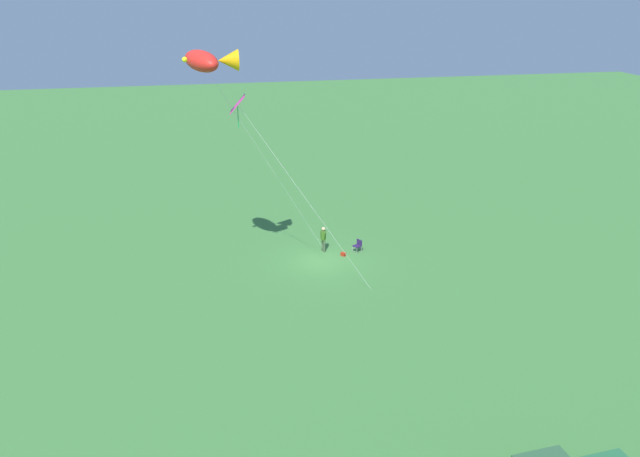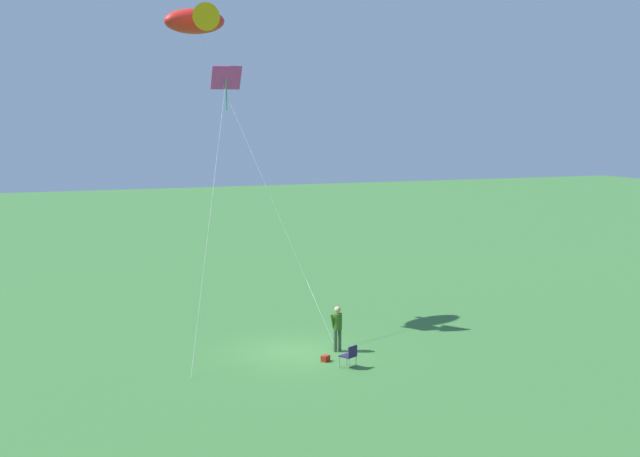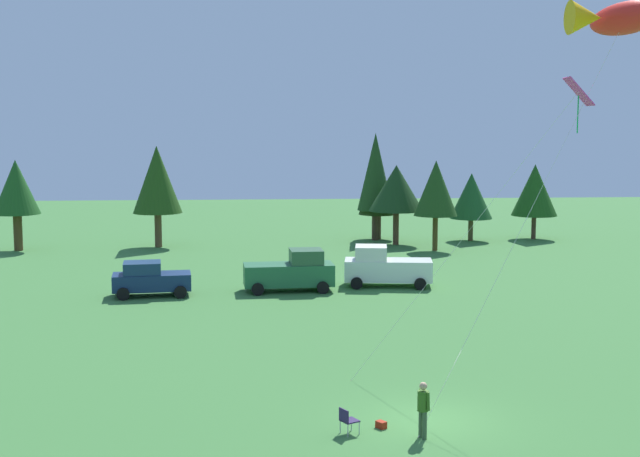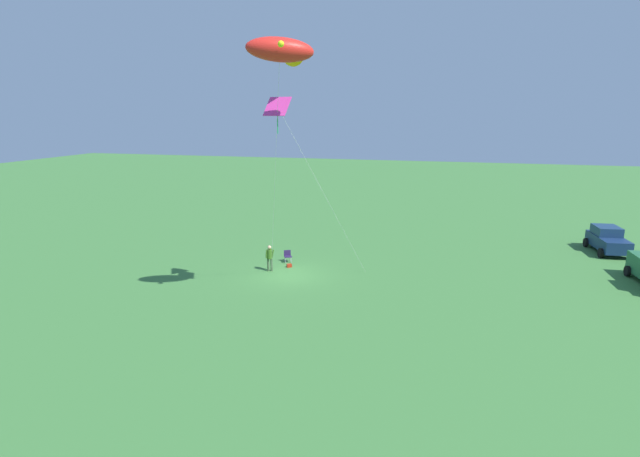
{
  "view_description": "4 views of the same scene",
  "coord_description": "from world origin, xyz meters",
  "px_view_note": "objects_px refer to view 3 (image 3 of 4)",
  "views": [
    {
      "loc": [
        7.69,
        35.77,
        16.55
      ],
      "look_at": [
        0.11,
        0.04,
        2.28
      ],
      "focal_mm": 35.0,
      "sensor_mm": 36.0,
      "label": 1
    },
    {
      "loc": [
        -30.92,
        11.39,
        8.85
      ],
      "look_at": [
        -0.12,
        -0.93,
        4.71
      ],
      "focal_mm": 50.0,
      "sensor_mm": 36.0,
      "label": 2
    },
    {
      "loc": [
        -5.36,
        -27.2,
        9.58
      ],
      "look_at": [
        -3.38,
        1.16,
        6.09
      ],
      "focal_mm": 50.0,
      "sensor_mm": 36.0,
      "label": 3
    },
    {
      "loc": [
        28.92,
        9.84,
        10.2
      ],
      "look_at": [
        -3.37,
        1.11,
        2.38
      ],
      "focal_mm": 28.0,
      "sensor_mm": 36.0,
      "label": 4
    }
  ],
  "objects_px": {
    "backpack_on_grass": "(381,425)",
    "car_navy_hatch": "(150,279)",
    "truck_green_flatbed": "(292,272)",
    "kite_diamond_rainbow": "(573,99)",
    "truck_white_pickup": "(385,267)",
    "person_kite_flyer": "(423,405)",
    "kite_large_fish": "(616,18)",
    "folding_chair": "(347,419)"
  },
  "relations": [
    {
      "from": "backpack_on_grass",
      "to": "car_navy_hatch",
      "type": "relative_size",
      "value": 0.07
    },
    {
      "from": "truck_green_flatbed",
      "to": "backpack_on_grass",
      "type": "bearing_deg",
      "value": -88.75
    },
    {
      "from": "car_navy_hatch",
      "to": "kite_diamond_rainbow",
      "type": "relative_size",
      "value": 0.4
    },
    {
      "from": "truck_green_flatbed",
      "to": "truck_white_pickup",
      "type": "xyz_separation_m",
      "value": [
        5.45,
        1.08,
        0.0
      ]
    },
    {
      "from": "truck_green_flatbed",
      "to": "kite_diamond_rainbow",
      "type": "distance_m",
      "value": 24.22
    },
    {
      "from": "backpack_on_grass",
      "to": "car_navy_hatch",
      "type": "bearing_deg",
      "value": 114.12
    },
    {
      "from": "person_kite_flyer",
      "to": "kite_large_fish",
      "type": "height_order",
      "value": "kite_large_fish"
    },
    {
      "from": "person_kite_flyer",
      "to": "folding_chair",
      "type": "bearing_deg",
      "value": 148.01
    },
    {
      "from": "car_navy_hatch",
      "to": "truck_white_pickup",
      "type": "distance_m",
      "value": 13.39
    },
    {
      "from": "folding_chair",
      "to": "car_navy_hatch",
      "type": "distance_m",
      "value": 23.8
    },
    {
      "from": "folding_chair",
      "to": "truck_white_pickup",
      "type": "relative_size",
      "value": 0.16
    },
    {
      "from": "backpack_on_grass",
      "to": "truck_green_flatbed",
      "type": "distance_m",
      "value": 22.73
    },
    {
      "from": "backpack_on_grass",
      "to": "kite_large_fish",
      "type": "bearing_deg",
      "value": 17.73
    },
    {
      "from": "truck_green_flatbed",
      "to": "truck_white_pickup",
      "type": "relative_size",
      "value": 0.98
    },
    {
      "from": "person_kite_flyer",
      "to": "folding_chair",
      "type": "distance_m",
      "value": 2.36
    },
    {
      "from": "person_kite_flyer",
      "to": "truck_white_pickup",
      "type": "distance_m",
      "value": 24.77
    },
    {
      "from": "person_kite_flyer",
      "to": "kite_large_fish",
      "type": "distance_m",
      "value": 14.2
    },
    {
      "from": "backpack_on_grass",
      "to": "kite_diamond_rainbow",
      "type": "relative_size",
      "value": 0.03
    },
    {
      "from": "car_navy_hatch",
      "to": "person_kite_flyer",
      "type": "bearing_deg",
      "value": 109.45
    },
    {
      "from": "person_kite_flyer",
      "to": "truck_white_pickup",
      "type": "xyz_separation_m",
      "value": [
        2.39,
        24.66,
        0.08
      ]
    },
    {
      "from": "person_kite_flyer",
      "to": "truck_green_flatbed",
      "type": "relative_size",
      "value": 0.34
    },
    {
      "from": "kite_large_fish",
      "to": "kite_diamond_rainbow",
      "type": "distance_m",
      "value": 3.21
    },
    {
      "from": "truck_white_pickup",
      "to": "car_navy_hatch",
      "type": "bearing_deg",
      "value": 16.14
    },
    {
      "from": "person_kite_flyer",
      "to": "backpack_on_grass",
      "type": "bearing_deg",
      "value": 119.76
    },
    {
      "from": "backpack_on_grass",
      "to": "kite_large_fish",
      "type": "height_order",
      "value": "kite_large_fish"
    },
    {
      "from": "kite_diamond_rainbow",
      "to": "truck_white_pickup",
      "type": "bearing_deg",
      "value": 97.61
    },
    {
      "from": "folding_chair",
      "to": "truck_green_flatbed",
      "type": "xyz_separation_m",
      "value": [
        -0.81,
        23.11,
        0.61
      ]
    },
    {
      "from": "truck_white_pickup",
      "to": "kite_diamond_rainbow",
      "type": "bearing_deg",
      "value": 105.14
    },
    {
      "from": "car_navy_hatch",
      "to": "kite_diamond_rainbow",
      "type": "distance_m",
      "value": 27.26
    },
    {
      "from": "truck_green_flatbed",
      "to": "kite_diamond_rainbow",
      "type": "relative_size",
      "value": 0.47
    },
    {
      "from": "backpack_on_grass",
      "to": "truck_white_pickup",
      "type": "distance_m",
      "value": 23.98
    },
    {
      "from": "backpack_on_grass",
      "to": "truck_white_pickup",
      "type": "bearing_deg",
      "value": 81.56
    },
    {
      "from": "backpack_on_grass",
      "to": "truck_green_flatbed",
      "type": "bearing_deg",
      "value": 94.87
    },
    {
      "from": "backpack_on_grass",
      "to": "truck_white_pickup",
      "type": "height_order",
      "value": "truck_white_pickup"
    },
    {
      "from": "truck_white_pickup",
      "to": "folding_chair",
      "type": "bearing_deg",
      "value": 86.69
    },
    {
      "from": "kite_large_fish",
      "to": "kite_diamond_rainbow",
      "type": "bearing_deg",
      "value": -154.73
    },
    {
      "from": "folding_chair",
      "to": "truck_white_pickup",
      "type": "bearing_deg",
      "value": 50.42
    },
    {
      "from": "truck_green_flatbed",
      "to": "kite_large_fish",
      "type": "height_order",
      "value": "kite_large_fish"
    },
    {
      "from": "folding_chair",
      "to": "person_kite_flyer",
      "type": "bearing_deg",
      "value": -40.55
    },
    {
      "from": "folding_chair",
      "to": "car_navy_hatch",
      "type": "bearing_deg",
      "value": 82.46
    },
    {
      "from": "car_navy_hatch",
      "to": "truck_green_flatbed",
      "type": "xyz_separation_m",
      "value": [
        7.79,
        0.92,
        0.15
      ]
    },
    {
      "from": "car_navy_hatch",
      "to": "truck_white_pickup",
      "type": "height_order",
      "value": "truck_white_pickup"
    }
  ]
}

